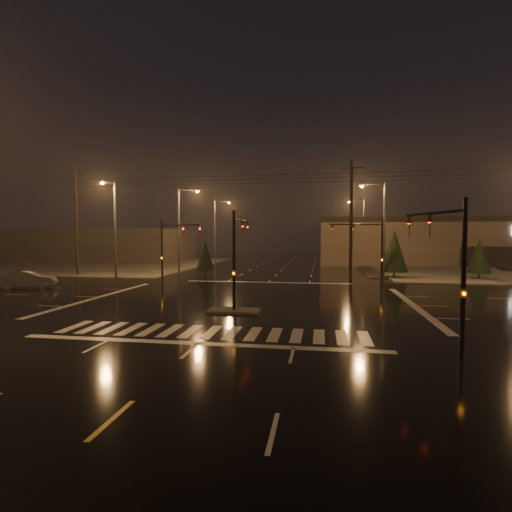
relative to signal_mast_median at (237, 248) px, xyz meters
name	(u,v)px	position (x,y,z in m)	size (l,w,h in m)	color
ground	(247,301)	(0.00, 3.07, -3.75)	(140.00, 140.00, 0.00)	black
sidewalk_nw	(93,264)	(-30.00, 33.07, -3.69)	(36.00, 36.00, 0.12)	#494742
median_island	(234,311)	(0.00, -0.93, -3.68)	(3.00, 1.60, 0.15)	#494742
crosswalk	(211,332)	(0.00, -5.93, -3.75)	(15.00, 2.60, 0.01)	beige
stop_bar_near	(198,343)	(0.00, -7.93, -3.75)	(16.00, 0.50, 0.01)	beige
stop_bar_far	(268,282)	(0.00, 14.07, -3.75)	(16.00, 0.50, 0.01)	beige
retail_building	(501,239)	(35.00, 49.06, 0.09)	(60.20, 28.30, 7.20)	brown
commercial_block	(104,244)	(-35.00, 45.07, -0.95)	(30.00, 18.00, 5.60)	#3F3B37
signal_mast_median	(237,248)	(0.00, 0.00, 0.00)	(0.25, 4.59, 6.00)	black
signal_mast_ne	(371,244)	(9.50, 13.21, 0.04)	(4.84, 1.86, 6.00)	black
signal_mast_nw	(170,243)	(-9.50, 13.21, 0.04)	(4.84, 1.86, 6.00)	black
signal_mast_se	(450,256)	(10.23, -6.68, -0.04)	(1.55, 3.87, 6.00)	black
streetlight_1	(181,224)	(-11.18, 21.07, 2.05)	(2.77, 0.32, 10.00)	#38383A
streetlight_2	(217,227)	(-11.18, 37.07, 2.05)	(2.77, 0.32, 10.00)	#38383A
streetlight_3	(381,223)	(11.18, 19.07, 2.05)	(2.77, 0.32, 10.00)	#38383A
streetlight_4	(362,227)	(11.18, 39.07, 2.05)	(2.77, 0.32, 10.00)	#38383A
streetlight_5	(113,223)	(-16.00, 14.26, 2.05)	(0.32, 2.77, 10.00)	#38383A
utility_pole_0	(76,221)	(-22.00, 17.07, 2.38)	(2.20, 0.32, 12.00)	black
utility_pole_1	(351,219)	(8.00, 17.07, 2.38)	(2.20, 0.32, 12.00)	black
conifer_0	(394,251)	(12.68, 19.95, -0.84)	(2.84, 2.84, 5.13)	black
conifer_1	(479,256)	(20.91, 19.68, -1.32)	(2.22, 2.22, 4.17)	black
conifer_3	(205,255)	(-7.62, 18.81, -1.45)	(2.05, 2.05, 3.91)	black
car_crossing	(28,280)	(-19.76, 6.58, -3.01)	(1.57, 4.50, 1.48)	#5C5F64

